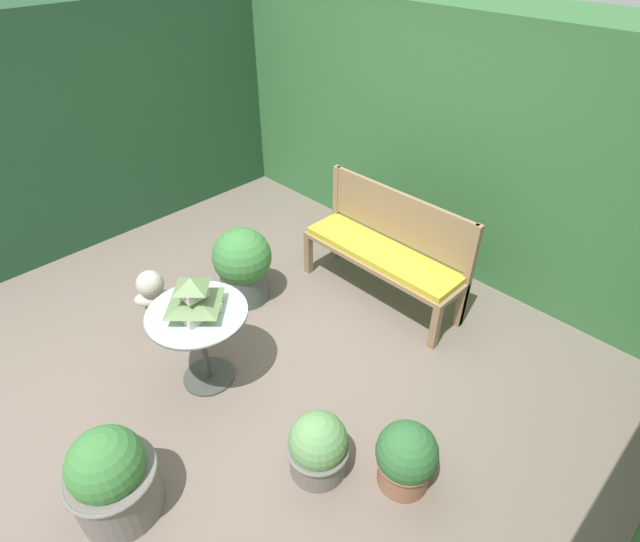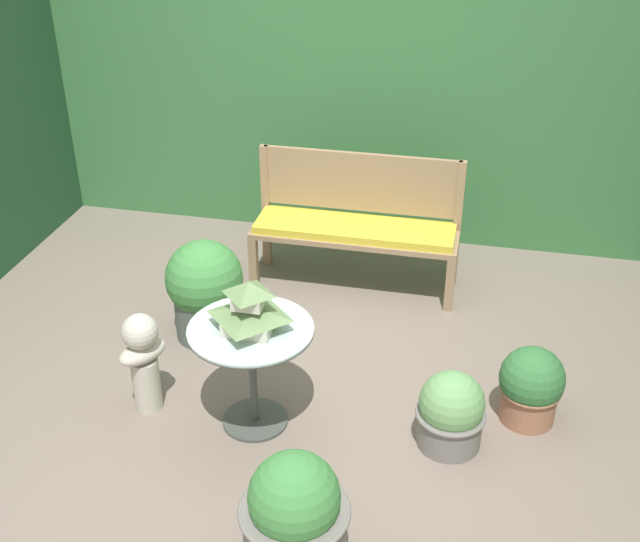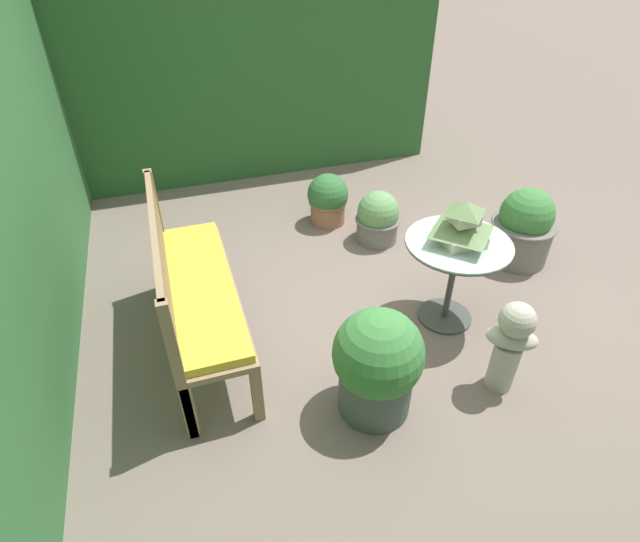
# 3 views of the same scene
# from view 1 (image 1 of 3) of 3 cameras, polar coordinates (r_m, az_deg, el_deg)

# --- Properties ---
(ground) EXTENTS (30.00, 30.00, 0.00)m
(ground) POSITION_cam_1_polar(r_m,az_deg,el_deg) (3.98, -6.13, -9.94)
(ground) COLOR #75665B
(foliage_hedge_back) EXTENTS (6.40, 0.96, 2.24)m
(foliage_hedge_back) POSITION_cam_1_polar(r_m,az_deg,el_deg) (5.03, 16.49, 14.73)
(foliage_hedge_back) COLOR #38703D
(foliage_hedge_back) RESTS_ON ground
(foliage_hedge_left) EXTENTS (0.70, 3.66, 2.21)m
(foliage_hedge_left) POSITION_cam_1_polar(r_m,az_deg,el_deg) (5.68, -24.45, 15.33)
(foliage_hedge_left) COLOR #234C2D
(foliage_hedge_left) RESTS_ON ground
(garden_bench) EXTENTS (1.48, 0.43, 0.50)m
(garden_bench) POSITION_cam_1_polar(r_m,az_deg,el_deg) (4.29, 7.02, 1.57)
(garden_bench) COLOR #937556
(garden_bench) RESTS_ON ground
(bench_backrest) EXTENTS (1.48, 0.06, 0.97)m
(bench_backrest) POSITION_cam_1_polar(r_m,az_deg,el_deg) (4.28, 8.94, 5.53)
(bench_backrest) COLOR #937556
(bench_backrest) RESTS_ON ground
(patio_table) EXTENTS (0.69, 0.69, 0.65)m
(patio_table) POSITION_cam_1_polar(r_m,az_deg,el_deg) (3.56, -13.61, -6.26)
(patio_table) COLOR #424742
(patio_table) RESTS_ON ground
(pagoda_birdhouse) EXTENTS (0.35, 0.35, 0.29)m
(pagoda_birdhouse) POSITION_cam_1_polar(r_m,az_deg,el_deg) (3.39, -14.23, -2.99)
(pagoda_birdhouse) COLOR beige
(pagoda_birdhouse) RESTS_ON patio_table
(garden_bust) EXTENTS (0.30, 0.34, 0.64)m
(garden_bust) POSITION_cam_1_polar(r_m,az_deg,el_deg) (4.11, -18.40, -3.25)
(garden_bust) COLOR #B7B2A3
(garden_bust) RESTS_ON ground
(potted_plant_hedge_corner) EXTENTS (0.37, 0.37, 0.47)m
(potted_plant_hedge_corner) POSITION_cam_1_polar(r_m,az_deg,el_deg) (3.18, 9.81, -20.27)
(potted_plant_hedge_corner) COLOR #9E664C
(potted_plant_hedge_corner) RESTS_ON ground
(potted_plant_path_edge) EXTENTS (0.39, 0.39, 0.46)m
(potted_plant_path_edge) POSITION_cam_1_polar(r_m,az_deg,el_deg) (3.20, -0.23, -19.44)
(potted_plant_path_edge) COLOR slate
(potted_plant_path_edge) RESTS_ON ground
(potted_plant_bench_right) EXTENTS (0.51, 0.51, 0.64)m
(potted_plant_bench_right) POSITION_cam_1_polar(r_m,az_deg,el_deg) (3.21, -22.71, -20.93)
(potted_plant_bench_right) COLOR slate
(potted_plant_bench_right) RESTS_ON ground
(potted_plant_table_far) EXTENTS (0.51, 0.51, 0.69)m
(potted_plant_table_far) POSITION_cam_1_polar(r_m,az_deg,el_deg) (4.35, -8.82, 0.73)
(potted_plant_table_far) COLOR #4C5651
(potted_plant_table_far) RESTS_ON ground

